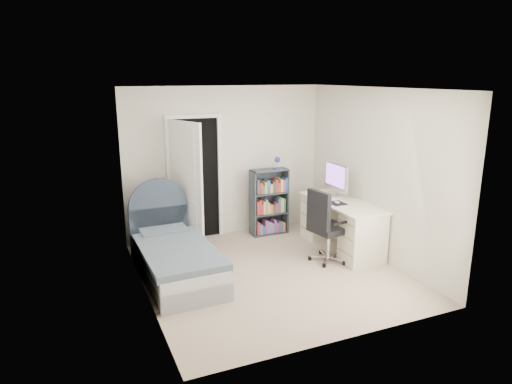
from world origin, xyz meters
name	(u,v)px	position (x,y,z in m)	size (l,w,h in m)	color
room_shell	(271,185)	(0.00, 0.00, 1.25)	(3.50, 3.70, 2.60)	tan
door	(189,182)	(-0.71, 1.53, 1.03)	(0.92, 0.78, 2.06)	black
bed	(175,257)	(-1.24, 0.43, 0.27)	(0.97, 1.95, 1.19)	gray
nightstand	(162,223)	(-1.17, 1.60, 0.39)	(0.40, 0.40, 0.60)	tan
floor_lamp	(184,207)	(-0.82, 1.51, 0.63)	(0.22, 0.22, 1.54)	silver
bookcase	(269,204)	(0.66, 1.49, 0.53)	(0.63, 0.27, 1.34)	#343F47
desk	(341,223)	(1.38, 0.39, 0.43)	(0.64, 1.60, 1.31)	beige
office_chair	(325,223)	(0.88, 0.04, 0.60)	(0.59, 0.60, 1.09)	silver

